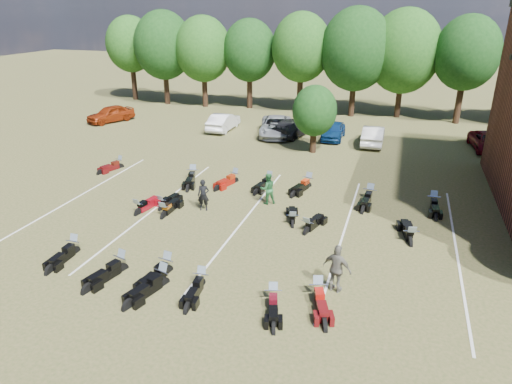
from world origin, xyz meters
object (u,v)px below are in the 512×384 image
at_px(car_0, 111,114).
at_px(person_black, 203,195).
at_px(car_4, 333,131).
at_px(person_grey, 337,269).
at_px(person_green, 268,189).
at_px(motorcycle_7, 139,214).
at_px(motorcycle_3, 163,285).
at_px(motorcycle_0, 75,253).
at_px(motorcycle_14, 120,168).

relative_size(car_0, person_black, 2.62).
bearing_deg(car_4, person_grey, -80.79).
distance_m(car_4, person_green, 14.24).
relative_size(car_0, person_grey, 2.28).
height_order(person_green, motorcycle_7, person_green).
distance_m(car_0, car_4, 20.66).
relative_size(person_black, motorcycle_7, 0.77).
bearing_deg(person_black, motorcycle_3, -94.43).
distance_m(motorcycle_0, motorcycle_7, 4.47).
xyz_separation_m(car_4, person_black, (-4.30, -16.04, 0.16)).
bearing_deg(motorcycle_0, motorcycle_3, -13.65).
distance_m(motorcycle_3, motorcycle_14, 14.89).
relative_size(car_4, motorcycle_3, 1.71).
distance_m(motorcycle_0, motorcycle_14, 11.44).
relative_size(car_0, motorcycle_3, 1.88).
xyz_separation_m(person_green, motorcycle_0, (-6.48, -7.85, -0.87)).
distance_m(car_4, motorcycle_0, 23.38).
distance_m(person_green, motorcycle_14, 11.44).
xyz_separation_m(person_grey, motorcycle_14, (-15.94, 9.76, -0.97)).
height_order(person_black, motorcycle_14, person_black).
relative_size(motorcycle_7, motorcycle_14, 1.05).
bearing_deg(person_green, car_0, -67.98).
height_order(car_4, motorcycle_7, car_4).
xyz_separation_m(car_4, motorcycle_0, (-7.81, -22.03, -0.69)).
bearing_deg(motorcycle_14, car_0, 146.15).
bearing_deg(motorcycle_0, person_black, 57.69).
xyz_separation_m(car_4, motorcycle_3, (-2.94, -23.04, -0.69)).
relative_size(person_green, motorcycle_0, 0.79).
distance_m(person_black, motorcycle_14, 9.32).
bearing_deg(car_4, person_black, -105.13).
distance_m(person_green, motorcycle_7, 6.95).
xyz_separation_m(motorcycle_0, motorcycle_7, (0.48, 4.45, 0.00)).
bearing_deg(person_green, motorcycle_7, -3.14).
relative_size(car_0, person_green, 2.54).
height_order(motorcycle_0, motorcycle_14, motorcycle_0).
height_order(person_grey, motorcycle_0, person_grey).
bearing_deg(motorcycle_3, person_black, 116.91).
height_order(person_grey, motorcycle_3, person_grey).
xyz_separation_m(car_0, motorcycle_7, (13.33, -17.08, -0.76)).
distance_m(person_grey, motorcycle_14, 18.72).
distance_m(motorcycle_7, motorcycle_14, 7.89).
bearing_deg(motorcycle_0, motorcycle_14, 111.92).
relative_size(motorcycle_0, motorcycle_7, 1.01).
height_order(person_grey, motorcycle_14, person_grey).
bearing_deg(car_4, person_green, -95.47).
xyz_separation_m(car_0, person_black, (16.36, -15.54, 0.09)).
bearing_deg(motorcycle_14, person_black, -9.29).
bearing_deg(person_green, car_4, -128.04).
xyz_separation_m(person_black, motorcycle_14, (-8.13, 4.48, -0.85)).
relative_size(motorcycle_3, motorcycle_7, 1.07).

